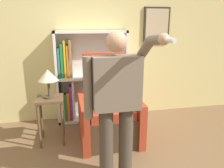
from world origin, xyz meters
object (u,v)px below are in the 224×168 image
bookcase (84,79)px  side_table (50,108)px  armchair (108,113)px  table_lamp (48,76)px  person_standing (116,100)px

bookcase → side_table: (-0.54, -0.67, -0.22)m
bookcase → armchair: bearing=-67.7°
side_table → table_lamp: (0.00, 0.00, 0.46)m
person_standing → table_lamp: 1.22m
side_table → table_lamp: size_ratio=1.68×
bookcase → armchair: size_ratio=1.25×
bookcase → person_standing: person_standing is taller
armchair → side_table: 0.84m
bookcase → person_standing: bearing=-83.5°
bookcase → side_table: 0.89m
armchair → person_standing: (-0.10, -0.95, 0.55)m
table_lamp → person_standing: bearing=-53.3°
armchair → person_standing: 1.10m
bookcase → armchair: bookcase is taller
armchair → table_lamp: bearing=178.3°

